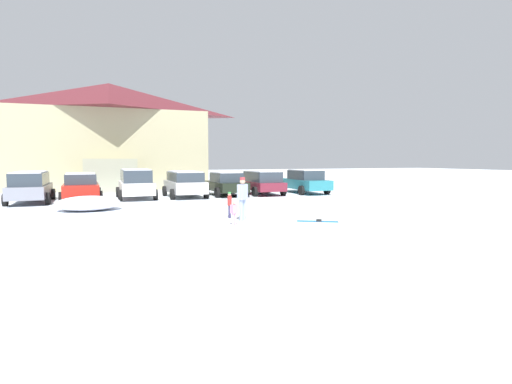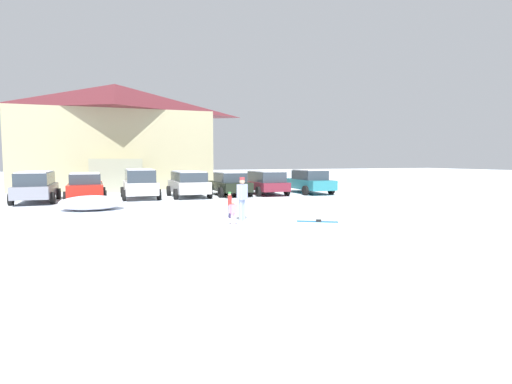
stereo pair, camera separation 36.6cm
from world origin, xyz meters
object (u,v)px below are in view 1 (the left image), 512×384
object	(u,v)px
skier_adult_in_blue_parka	(243,196)
parked_red_sedan	(81,186)
skier_child_in_red_jacket	(230,203)
pair_of_skis	(318,221)
parked_maroon_van	(262,182)
parked_silver_wagon	(185,183)
skier_child_in_pink_snowsuit	(234,211)
parked_black_sedan	(226,183)
parked_white_suv	(136,183)
parked_teal_hatchback	(304,181)
parked_grey_wagon	(30,186)
ski_lodge	(110,135)
plowed_snow_pile	(88,203)

from	to	relation	value
skier_adult_in_blue_parka	parked_red_sedan	bearing A→B (deg)	119.71
skier_child_in_red_jacket	pair_of_skis	world-z (taller)	skier_child_in_red_jacket
parked_red_sedan	skier_child_in_red_jacket	size ratio (longest dim) A/B	4.59
parked_red_sedan	parked_maroon_van	xyz separation A→B (m)	(11.14, -0.10, 0.05)
parked_silver_wagon	skier_child_in_pink_snowsuit	bearing A→B (deg)	-92.78
parked_maroon_van	skier_child_in_pink_snowsuit	xyz separation A→B (m)	(-5.78, -11.36, -0.36)
parked_silver_wagon	parked_red_sedan	bearing A→B (deg)	178.50
parked_black_sedan	pair_of_skis	bearing A→B (deg)	-90.22
skier_child_in_pink_snowsuit	parked_white_suv	bearing A→B (deg)	101.61
parked_teal_hatchback	skier_adult_in_blue_parka	distance (m)	13.29
parked_silver_wagon	skier_child_in_red_jacket	size ratio (longest dim) A/B	4.13
parked_black_sedan	parked_red_sedan	bearing A→B (deg)	-179.62
parked_grey_wagon	parked_teal_hatchback	distance (m)	16.82
parked_teal_hatchback	skier_child_in_red_jacket	bearing A→B (deg)	-131.92
skier_child_in_red_jacket	parked_teal_hatchback	bearing A→B (deg)	48.08
parked_black_sedan	pair_of_skis	xyz separation A→B (m)	(-0.04, -11.84, -0.77)
pair_of_skis	skier_child_in_pink_snowsuit	bearing A→B (deg)	174.18
parked_white_suv	parked_silver_wagon	world-z (taller)	parked_white_suv
parked_black_sedan	parked_maroon_van	world-z (taller)	parked_maroon_van
ski_lodge	skier_child_in_pink_snowsuit	xyz separation A→B (m)	(3.42, -22.11, -3.85)
parked_grey_wagon	parked_maroon_van	size ratio (longest dim) A/B	1.15
parked_silver_wagon	skier_child_in_pink_snowsuit	size ratio (longest dim) A/B	4.85
parked_grey_wagon	skier_adult_in_blue_parka	distance (m)	13.41
parked_grey_wagon	skier_child_in_red_jacket	world-z (taller)	parked_grey_wagon
parked_white_suv	parked_teal_hatchback	bearing A→B (deg)	-0.93
parked_silver_wagon	pair_of_skis	xyz separation A→B (m)	(2.67, -11.63, -0.86)
parked_white_suv	pair_of_skis	world-z (taller)	parked_white_suv
parked_grey_wagon	parked_white_suv	xyz separation A→B (m)	(5.52, 0.21, 0.04)
parked_maroon_van	plowed_snow_pile	bearing A→B (deg)	-155.46
skier_child_in_red_jacket	plowed_snow_pile	xyz separation A→B (m)	(-5.31, 4.69, -0.26)
parked_black_sedan	plowed_snow_pile	distance (m)	9.60
parked_red_sedan	skier_child_in_red_jacket	xyz separation A→B (m)	(5.78, -9.66, -0.22)
parked_teal_hatchback	pair_of_skis	world-z (taller)	parked_teal_hatchback
parked_grey_wagon	plowed_snow_pile	world-z (taller)	parked_grey_wagon
parked_white_suv	skier_child_in_red_jacket	distance (m)	10.08
parked_maroon_van	skier_adult_in_blue_parka	bearing A→B (deg)	-116.16
parked_silver_wagon	pair_of_skis	bearing A→B (deg)	-77.07
parked_grey_wagon	parked_teal_hatchback	world-z (taller)	parked_grey_wagon
skier_child_in_red_jacket	pair_of_skis	bearing A→B (deg)	-37.14
parked_grey_wagon	skier_child_in_pink_snowsuit	distance (m)	13.76
ski_lodge	skier_child_in_pink_snowsuit	size ratio (longest dim) A/B	17.53
parked_maroon_van	pair_of_skis	world-z (taller)	parked_maroon_van
parked_white_suv	pair_of_skis	bearing A→B (deg)	-64.72
pair_of_skis	plowed_snow_pile	size ratio (longest dim) A/B	0.52
skier_adult_in_blue_parka	pair_of_skis	xyz separation A→B (m)	(2.57, -1.25, -0.92)
parked_teal_hatchback	plowed_snow_pile	size ratio (longest dim) A/B	1.69
parked_red_sedan	parked_maroon_van	distance (m)	11.14
skier_child_in_red_jacket	skier_child_in_pink_snowsuit	bearing A→B (deg)	-102.85
parked_white_suv	parked_black_sedan	bearing A→B (deg)	0.32
ski_lodge	plowed_snow_pile	distance (m)	16.20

